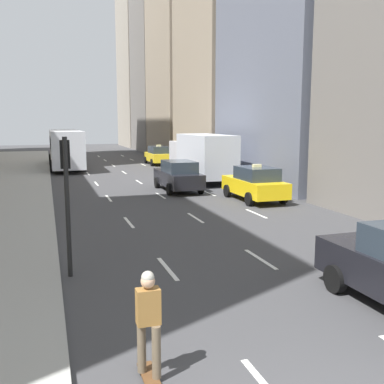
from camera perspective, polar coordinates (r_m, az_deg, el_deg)
lane_markings at (r=27.31m, az=-5.53°, el=0.51°), size 5.72×56.00×0.01m
taxi_lead at (r=22.99m, az=7.98°, el=1.09°), size 2.02×4.40×1.87m
taxi_second at (r=42.43m, az=-4.30°, el=4.68°), size 2.02×4.40×1.87m
sedan_black_near at (r=25.98m, az=-1.76°, el=2.10°), size 2.02×4.67×1.77m
city_bus at (r=40.63m, az=-15.78°, el=5.47°), size 2.80×11.61×3.25m
box_truck at (r=30.57m, az=1.17°, el=4.65°), size 2.58×8.40×3.15m
skateboarder at (r=7.16m, az=-5.55°, el=-15.89°), size 0.36×0.80×1.75m
traffic_light_pole at (r=11.81m, az=-15.67°, el=1.01°), size 0.24×0.42×3.60m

